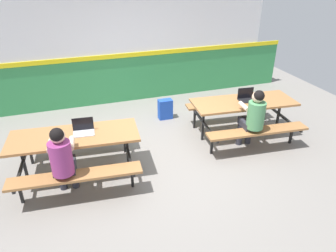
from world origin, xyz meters
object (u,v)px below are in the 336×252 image
(picnic_table_right, at_px, (243,109))
(laptop_silver, at_px, (83,130))
(picnic_table_left, at_px, (75,144))
(laptop_dark, at_px, (247,98))
(backpack_dark, at_px, (165,109))
(student_further, at_px, (253,116))
(student_nearer, at_px, (62,158))

(picnic_table_right, relative_size, laptop_silver, 5.94)
(picnic_table_left, height_order, picnic_table_right, same)
(laptop_dark, distance_m, backpack_dark, 1.81)
(picnic_table_left, height_order, student_further, student_further)
(picnic_table_left, bearing_deg, laptop_dark, 6.21)
(picnic_table_left, relative_size, laptop_dark, 5.94)
(backpack_dark, bearing_deg, laptop_dark, -43.36)
(laptop_dark, bearing_deg, laptop_silver, -173.93)
(student_further, relative_size, laptop_silver, 3.57)
(student_further, relative_size, laptop_dark, 3.57)
(picnic_table_right, distance_m, backpack_dark, 1.73)
(picnic_table_right, bearing_deg, student_nearer, -165.56)
(backpack_dark, bearing_deg, laptop_silver, -140.32)
(laptop_silver, distance_m, laptop_dark, 3.08)
(picnic_table_right, distance_m, student_further, 0.58)
(picnic_table_left, distance_m, student_further, 3.03)
(picnic_table_left, relative_size, picnic_table_right, 1.00)
(laptop_silver, xyz_separation_m, backpack_dark, (1.82, 1.51, -0.57))
(student_further, bearing_deg, laptop_dark, 70.67)
(student_nearer, bearing_deg, student_further, 5.56)
(picnic_table_left, relative_size, laptop_silver, 5.94)
(picnic_table_left, distance_m, laptop_silver, 0.26)
(laptop_dark, bearing_deg, student_nearer, -165.37)
(student_nearer, height_order, backpack_dark, student_nearer)
(picnic_table_left, height_order, laptop_dark, laptop_dark)
(student_further, bearing_deg, picnic_table_left, 175.67)
(picnic_table_left, relative_size, student_nearer, 1.67)
(picnic_table_left, xyz_separation_m, student_nearer, (-0.20, -0.54, 0.13))
(picnic_table_right, bearing_deg, student_further, -103.30)
(backpack_dark, bearing_deg, student_further, -59.22)
(picnic_table_left, distance_m, backpack_dark, 2.52)
(laptop_silver, height_order, laptop_dark, same)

